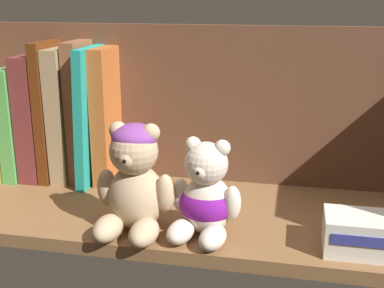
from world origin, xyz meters
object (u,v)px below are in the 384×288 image
(book_7, at_px, (95,114))
(book_4, at_px, (53,110))
(book_6, at_px, (82,112))
(small_product_box, at_px, (362,234))
(book_3, at_px, (38,116))
(book_2, at_px, (23,121))
(teddy_bear_smaller, at_px, (206,198))
(teddy_bear_larger, at_px, (134,181))
(book_8, at_px, (108,115))
(book_1, at_px, (9,131))
(book_5, at_px, (67,114))

(book_7, bearing_deg, book_4, 180.00)
(book_6, bearing_deg, small_product_box, -21.73)
(book_3, bearing_deg, book_7, 0.00)
(book_2, relative_size, teddy_bear_smaller, 1.45)
(book_4, distance_m, teddy_bear_smaller, 0.37)
(book_4, height_order, teddy_bear_larger, book_4)
(book_8, xyz_separation_m, small_product_box, (0.42, -0.19, -0.09))
(book_4, relative_size, book_7, 1.03)
(book_1, xyz_separation_m, book_5, (0.12, 0.00, 0.04))
(small_product_box, bearing_deg, book_6, 158.27)
(book_2, relative_size, book_6, 0.82)
(book_6, xyz_separation_m, book_8, (0.05, 0.00, -0.00))
(book_7, xyz_separation_m, book_8, (0.02, 0.00, -0.00))
(book_7, relative_size, small_product_box, 2.42)
(book_4, xyz_separation_m, book_8, (0.10, 0.00, -0.00))
(book_5, distance_m, book_6, 0.03)
(book_3, relative_size, book_8, 0.94)
(book_6, bearing_deg, book_5, 180.00)
(book_1, relative_size, book_8, 0.66)
(book_6, height_order, small_product_box, book_6)
(teddy_bear_larger, bearing_deg, book_6, 129.95)
(book_6, bearing_deg, book_2, 180.00)
(teddy_bear_smaller, bearing_deg, book_1, 156.31)
(book_2, distance_m, book_6, 0.12)
(book_2, bearing_deg, book_4, 0.00)
(book_7, height_order, teddy_bear_larger, book_7)
(book_2, xyz_separation_m, book_4, (0.06, 0.00, 0.02))
(book_6, distance_m, teddy_bear_larger, 0.25)
(book_7, xyz_separation_m, small_product_box, (0.44, -0.19, -0.09))
(book_2, relative_size, teddy_bear_larger, 1.29)
(book_5, height_order, book_7, book_7)
(book_6, xyz_separation_m, teddy_bear_smaller, (0.26, -0.18, -0.07))
(book_2, relative_size, book_3, 0.91)
(book_4, height_order, book_7, book_4)
(book_7, relative_size, teddy_bear_smaller, 1.72)
(book_8, bearing_deg, book_6, 180.00)
(book_2, height_order, book_5, book_5)
(book_2, distance_m, book_5, 0.09)
(teddy_bear_larger, bearing_deg, book_8, 120.21)
(book_8, height_order, teddy_bear_smaller, book_8)
(book_5, bearing_deg, book_4, 180.00)
(book_4, xyz_separation_m, book_5, (0.03, 0.00, -0.01))
(book_1, distance_m, book_2, 0.04)
(book_4, bearing_deg, book_8, 0.00)
(book_4, distance_m, book_6, 0.06)
(book_2, height_order, book_3, book_3)
(book_5, bearing_deg, book_8, 0.00)
(book_4, bearing_deg, book_2, 180.00)
(book_2, xyz_separation_m, book_5, (0.09, 0.00, 0.02))
(book_4, distance_m, book_8, 0.10)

